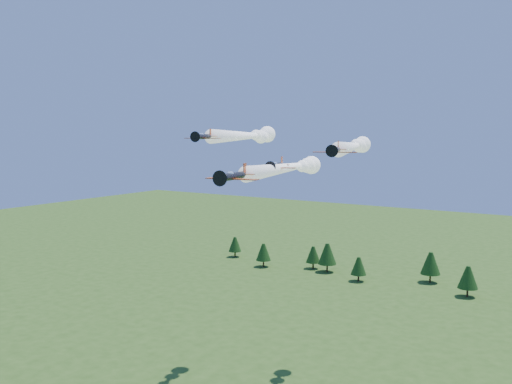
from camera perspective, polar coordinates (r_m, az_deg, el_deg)
The scene contains 5 objects.
plane_lead at distance 105.14m, azimuth 3.41°, elevation 2.49°, with size 11.56×42.28×3.70m.
plane_left at distance 119.00m, azimuth -0.77°, elevation 5.65°, with size 13.91×39.80×3.70m.
plane_right at distance 116.49m, azimuth 9.75°, elevation 4.53°, with size 16.96×44.19×3.70m.
plane_slot at distance 99.53m, azimuth 2.04°, elevation 2.64°, with size 7.08×7.82×2.48m.
treeline at distance 198.05m, azimuth 20.22°, elevation -7.60°, with size 170.05×19.02×11.32m.
Camera 1 is at (49.22, -78.87, 51.67)m, focal length 40.00 mm.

